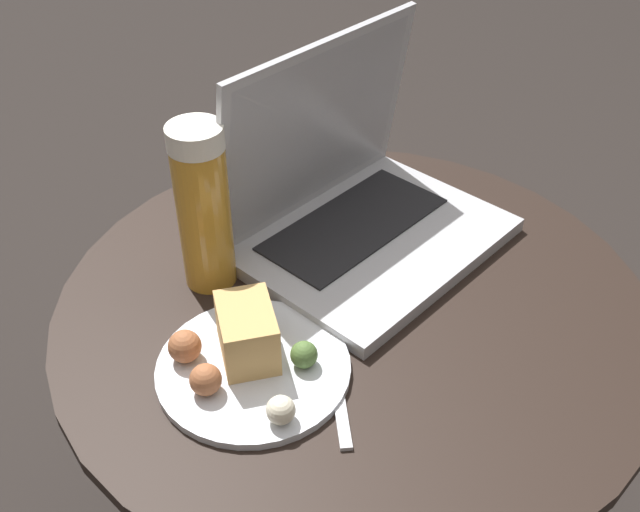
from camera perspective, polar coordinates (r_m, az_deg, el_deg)
The scene contains 5 objects.
table at distance 0.96m, azimuth 2.39°, elevation -9.10°, with size 0.69×0.69×0.56m.
laptop at distance 0.94m, azimuth 2.68°, elevation 4.04°, with size 0.34×0.27×0.25m.
beer_glass at distance 0.85m, azimuth -8.88°, elevation 3.65°, with size 0.06×0.06×0.21m.
snack_plate at distance 0.78m, azimuth -5.53°, elevation -7.57°, with size 0.20×0.20×0.07m.
fork at distance 0.79m, azimuth 1.15°, elevation -9.00°, with size 0.13×0.13×0.00m.
Camera 1 is at (-0.54, -0.37, 1.14)m, focal length 42.00 mm.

